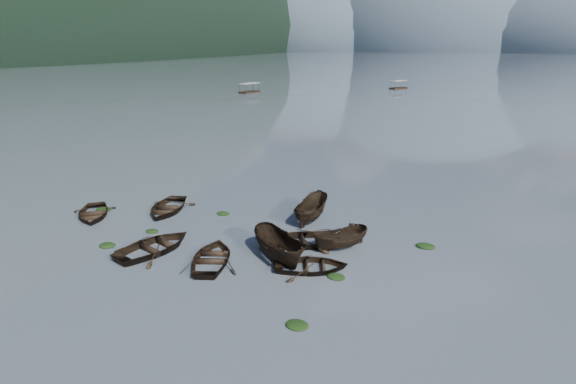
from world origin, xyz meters
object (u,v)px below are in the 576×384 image
at_px(rowboat_3, 213,262).
at_px(pontoon_left, 250,93).
at_px(pontoon_centre, 398,89).
at_px(rowboat_0, 93,217).

distance_m(rowboat_3, pontoon_left, 95.58).
bearing_deg(pontoon_centre, rowboat_3, -55.54).
height_order(rowboat_3, pontoon_centre, pontoon_centre).
height_order(rowboat_0, pontoon_centre, pontoon_centre).
xyz_separation_m(rowboat_3, pontoon_centre, (-6.66, 112.06, 0.00)).
bearing_deg(rowboat_0, pontoon_centre, 48.47).
xyz_separation_m(rowboat_0, pontoon_left, (-28.88, 83.42, 0.00)).
height_order(rowboat_0, rowboat_3, rowboat_3).
xyz_separation_m(rowboat_0, rowboat_3, (12.03, -2.96, 0.00)).
height_order(rowboat_0, pontoon_left, pontoon_left).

